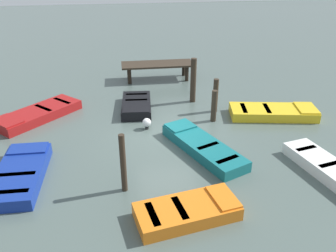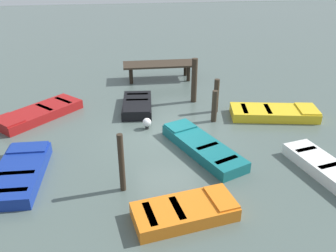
{
  "view_description": "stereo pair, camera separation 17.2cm",
  "coord_description": "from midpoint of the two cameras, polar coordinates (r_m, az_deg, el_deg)",
  "views": [
    {
      "loc": [
        -1.93,
        -12.26,
        6.62
      ],
      "look_at": [
        0.0,
        0.0,
        0.35
      ],
      "focal_mm": 37.07,
      "sensor_mm": 36.0,
      "label": 1
    },
    {
      "loc": [
        -1.76,
        -12.29,
        6.62
      ],
      "look_at": [
        0.0,
        0.0,
        0.35
      ],
      "focal_mm": 37.07,
      "sensor_mm": 36.0,
      "label": 2
    }
  ],
  "objects": [
    {
      "name": "ground_plane",
      "position": [
        14.07,
        0.35,
        -1.27
      ],
      "size": [
        80.0,
        80.0,
        0.0
      ],
      "primitive_type": "plane",
      "color": "#4C5B56"
    },
    {
      "name": "dock_segment",
      "position": [
        19.98,
        -1.23,
        9.88
      ],
      "size": [
        4.06,
        1.46,
        0.95
      ],
      "rotation": [
        0.0,
        0.0,
        -0.01
      ],
      "color": "#33281E",
      "rests_on": "ground_plane"
    },
    {
      "name": "rowboat_red",
      "position": [
        16.35,
        -20.19,
        2.0
      ],
      "size": [
        3.66,
        3.62,
        0.46
      ],
      "rotation": [
        0.0,
        0.0,
        3.92
      ],
      "color": "maroon",
      "rests_on": "ground_plane"
    },
    {
      "name": "rowboat_teal",
      "position": [
        12.82,
        5.97,
        -3.35
      ],
      "size": [
        2.56,
        4.02,
        0.46
      ],
      "rotation": [
        0.0,
        0.0,
        1.97
      ],
      "color": "#14666B",
      "rests_on": "ground_plane"
    },
    {
      "name": "rowboat_blue",
      "position": [
        12.26,
        -22.84,
        -7.07
      ],
      "size": [
        1.54,
        3.32,
        0.46
      ],
      "rotation": [
        0.0,
        0.0,
        1.54
      ],
      "color": "navy",
      "rests_on": "ground_plane"
    },
    {
      "name": "rowboat_yellow",
      "position": [
        16.13,
        17.39,
        2.12
      ],
      "size": [
        3.93,
        2.06,
        0.46
      ],
      "rotation": [
        0.0,
        0.0,
        6.1
      ],
      "color": "gold",
      "rests_on": "ground_plane"
    },
    {
      "name": "rowboat_black",
      "position": [
        16.22,
        -4.79,
        3.45
      ],
      "size": [
        1.53,
        2.79,
        0.46
      ],
      "rotation": [
        0.0,
        0.0,
        4.63
      ],
      "color": "black",
      "rests_on": "ground_plane"
    },
    {
      "name": "rowboat_white",
      "position": [
        12.43,
        26.25,
        -7.35
      ],
      "size": [
        1.87,
        4.17,
        0.46
      ],
      "rotation": [
        0.0,
        0.0,
        4.92
      ],
      "color": "silver",
      "rests_on": "ground_plane"
    },
    {
      "name": "rowboat_orange",
      "position": [
        9.85,
        3.37,
        -13.8
      ],
      "size": [
        3.0,
        1.72,
        0.46
      ],
      "rotation": [
        0.0,
        0.0,
        0.17
      ],
      "color": "orange",
      "rests_on": "ground_plane"
    },
    {
      "name": "mooring_piling_far_left",
      "position": [
        10.47,
        -7.19,
        -6.07
      ],
      "size": [
        0.18,
        0.18,
        1.94
      ],
      "primitive_type": "cylinder",
      "color": "#33281E",
      "rests_on": "ground_plane"
    },
    {
      "name": "mooring_piling_center",
      "position": [
        15.88,
        8.23,
        4.94
      ],
      "size": [
        0.23,
        0.23,
        1.56
      ],
      "primitive_type": "cylinder",
      "color": "#33281E",
      "rests_on": "ground_plane"
    },
    {
      "name": "mooring_piling_near_right",
      "position": [
        14.96,
        7.97,
        3.24
      ],
      "size": [
        0.24,
        0.24,
        1.41
      ],
      "primitive_type": "cylinder",
      "color": "#33281E",
      "rests_on": "ground_plane"
    },
    {
      "name": "mooring_piling_mid_left",
      "position": [
        16.8,
        4.63,
        7.45
      ],
      "size": [
        0.28,
        0.28,
        2.16
      ],
      "primitive_type": "cylinder",
      "color": "#33281E",
      "rests_on": "ground_plane"
    },
    {
      "name": "marker_buoy",
      "position": [
        14.35,
        -3.15,
        0.55
      ],
      "size": [
        0.36,
        0.36,
        0.48
      ],
      "color": "#262626",
      "rests_on": "ground_plane"
    }
  ]
}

